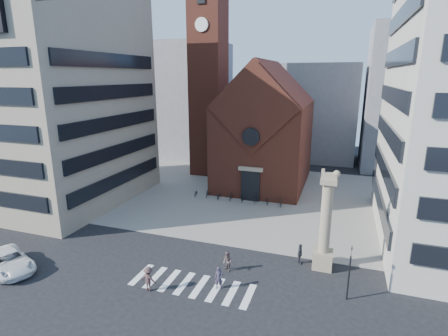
% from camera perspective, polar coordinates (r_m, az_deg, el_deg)
% --- Properties ---
extents(ground, '(120.00, 120.00, 0.00)m').
position_cam_1_polar(ground, '(31.42, -3.89, -15.47)').
color(ground, black).
rests_on(ground, ground).
extents(piazza, '(46.00, 30.00, 0.05)m').
position_cam_1_polar(piazza, '(47.90, 4.94, -4.48)').
color(piazza, gray).
rests_on(piazza, ground).
extents(zebra_crossing, '(10.20, 3.20, 0.01)m').
position_cam_1_polar(zebra_crossing, '(28.89, -5.24, -18.46)').
color(zebra_crossing, white).
rests_on(zebra_crossing, ground).
extents(church, '(12.00, 16.65, 18.00)m').
position_cam_1_polar(church, '(51.69, 6.78, 6.02)').
color(church, brown).
rests_on(church, ground).
extents(campanile, '(5.50, 5.50, 31.20)m').
position_cam_1_polar(campanile, '(56.82, -2.53, 14.75)').
color(campanile, brown).
rests_on(campanile, ground).
extents(building_left, '(18.00, 20.00, 26.00)m').
position_cam_1_polar(building_left, '(49.32, -26.29, 10.06)').
color(building_left, gray).
rests_on(building_left, ground).
extents(bg_block_left, '(16.00, 14.00, 22.00)m').
position_cam_1_polar(bg_block_left, '(71.98, -6.50, 10.92)').
color(bg_block_left, gray).
rests_on(bg_block_left, ground).
extents(bg_block_mid, '(14.00, 12.00, 18.00)m').
position_cam_1_polar(bg_block_mid, '(70.41, 15.18, 8.78)').
color(bg_block_mid, gray).
rests_on(bg_block_mid, ground).
extents(bg_block_right, '(16.00, 14.00, 24.00)m').
position_cam_1_polar(bg_block_right, '(67.97, 28.91, 9.82)').
color(bg_block_right, gray).
rests_on(bg_block_right, ground).
extents(lion_column, '(1.63, 1.60, 8.68)m').
position_cam_1_polar(lion_column, '(30.55, 16.17, -9.69)').
color(lion_column, gray).
rests_on(lion_column, ground).
extents(traffic_light, '(0.13, 0.16, 4.30)m').
position_cam_1_polar(traffic_light, '(27.53, 19.79, -15.62)').
color(traffic_light, black).
rests_on(traffic_light, ground).
extents(white_car, '(6.43, 4.76, 1.62)m').
position_cam_1_polar(white_car, '(35.19, -31.68, -12.82)').
color(white_car, white).
rests_on(white_car, ground).
extents(pedestrian_0, '(0.72, 0.54, 1.79)m').
position_cam_1_polar(pedestrian_0, '(27.91, -0.85, -17.54)').
color(pedestrian_0, '#312C3D').
rests_on(pedestrian_0, ground).
extents(pedestrian_1, '(1.05, 1.01, 1.70)m').
position_cam_1_polar(pedestrian_1, '(30.07, 0.56, -15.06)').
color(pedestrian_1, brown).
rests_on(pedestrian_1, ground).
extents(pedestrian_2, '(0.57, 1.12, 1.83)m').
position_cam_1_polar(pedestrian_2, '(31.77, 12.29, -13.54)').
color(pedestrian_2, '#2A2B32').
rests_on(pedestrian_2, ground).
extents(pedestrian_3, '(1.30, 0.82, 1.94)m').
position_cam_1_polar(pedestrian_3, '(28.28, -12.21, -17.26)').
color(pedestrian_3, '#47312F').
rests_on(pedestrian_3, ground).
extents(scooter_0, '(0.88, 1.72, 0.86)m').
position_cam_1_polar(scooter_0, '(47.47, -4.61, -4.07)').
color(scooter_0, black).
rests_on(scooter_0, piazza).
extents(scooter_1, '(0.75, 1.65, 0.96)m').
position_cam_1_polar(scooter_1, '(46.85, -2.77, -4.23)').
color(scooter_1, black).
rests_on(scooter_1, piazza).
extents(scooter_2, '(0.88, 1.72, 0.86)m').
position_cam_1_polar(scooter_2, '(46.32, -0.88, -4.51)').
color(scooter_2, black).
rests_on(scooter_2, piazza).
extents(scooter_3, '(0.75, 1.65, 0.96)m').
position_cam_1_polar(scooter_3, '(45.80, 1.06, -4.67)').
color(scooter_3, black).
rests_on(scooter_3, piazza).
extents(scooter_4, '(0.88, 1.72, 0.86)m').
position_cam_1_polar(scooter_4, '(45.37, 3.03, -4.95)').
color(scooter_4, black).
rests_on(scooter_4, piazza).
extents(scooter_5, '(0.75, 1.65, 0.96)m').
position_cam_1_polar(scooter_5, '(44.97, 5.05, -5.11)').
color(scooter_5, black).
rests_on(scooter_5, piazza).
extents(scooter_6, '(0.88, 1.72, 0.86)m').
position_cam_1_polar(scooter_6, '(44.65, 7.10, -5.38)').
color(scooter_6, black).
rests_on(scooter_6, piazza).
extents(scooter_7, '(0.75, 1.65, 0.96)m').
position_cam_1_polar(scooter_7, '(44.36, 9.18, -5.53)').
color(scooter_7, black).
rests_on(scooter_7, piazza).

